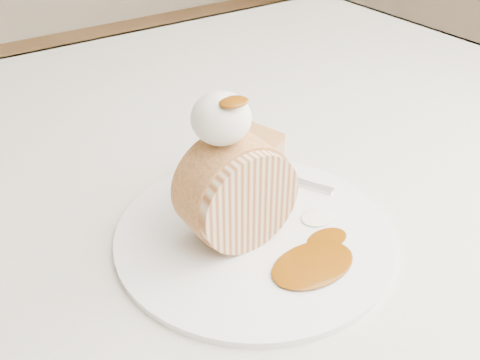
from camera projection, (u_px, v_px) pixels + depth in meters
table at (148, 219)px, 0.70m from camera, size 1.40×0.90×0.75m
plate at (254, 234)px, 0.53m from camera, size 0.34×0.34×0.01m
roulade_slice at (237, 192)px, 0.49m from camera, size 0.10×0.06×0.10m
cake_chunk at (247, 164)px, 0.58m from camera, size 0.07×0.07×0.05m
whipped_cream at (221, 118)px, 0.46m from camera, size 0.05×0.05×0.05m
caramel_drizzle at (234, 95)px, 0.43m from camera, size 0.03×0.02×0.01m
caramel_pool at (313, 264)px, 0.48m from camera, size 0.10×0.08×0.00m
fork at (284, 178)px, 0.60m from camera, size 0.09×0.16×0.00m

